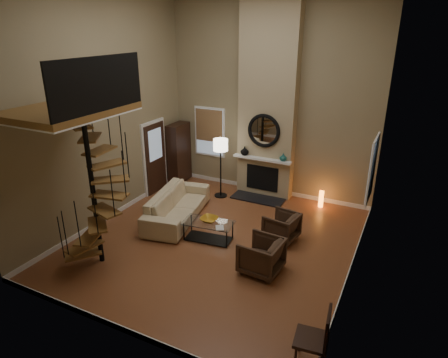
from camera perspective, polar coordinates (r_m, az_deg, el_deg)
The scene contains 32 objects.
ground at distance 9.20m, azimuth -1.13°, elevation -8.99°, with size 6.00×6.50×0.01m, color #9E5B33.
back_wall at distance 11.06m, azimuth 6.74°, elevation 11.47°, with size 6.00×0.02×5.50m, color #8F805C.
front_wall at distance 5.61m, azimuth -16.90°, elevation 0.44°, with size 6.00×0.02×5.50m, color #8F805C.
left_wall at distance 9.87m, azimuth -17.09°, elevation 9.43°, with size 0.02×6.50×5.50m, color #8F805C.
right_wall at distance 7.29m, azimuth 20.17°, elevation 4.91°, with size 0.02×6.50×5.50m, color #8F805C.
baseboard_back at distance 11.83m, azimuth 6.16°, elevation -1.47°, with size 6.00×0.02×0.12m, color white.
baseboard_front at distance 7.02m, azimuth -14.31°, elevation -20.45°, with size 6.00×0.02×0.12m, color white.
baseboard_left at distance 10.73m, azimuth -15.48°, elevation -4.72°, with size 0.02×6.50×0.12m, color white.
baseboard_right at distance 8.42m, azimuth 17.70°, elevation -12.84°, with size 0.02×6.50×0.12m, color white.
chimney_breast at distance 10.89m, azimuth 6.39°, elevation 11.32°, with size 1.60×0.38×5.50m, color tan.
hearth at distance 11.27m, azimuth 4.94°, elevation -2.86°, with size 1.50×0.60×0.04m, color black.
firebox at distance 11.31m, azimuth 5.57°, elevation 0.13°, with size 0.95×0.02×0.72m, color black.
mantel at distance 11.03m, azimuth 5.53°, elevation 2.89°, with size 1.70×0.18×0.06m, color white.
mirror_frame at distance 10.86m, azimuth 5.80°, elevation 6.98°, with size 0.94×0.94×0.10m, color black.
mirror_disc at distance 10.87m, azimuth 5.82°, elevation 7.00°, with size 0.80×0.80×0.01m, color white.
vase_left at distance 11.22m, azimuth 3.02°, elevation 4.11°, with size 0.24×0.24×0.25m, color black.
vase_right at distance 10.84m, azimuth 8.59°, elevation 3.15°, with size 0.20×0.20×0.21m, color #17514B.
window_back at distance 12.05m, azimuth -2.11°, elevation 6.95°, with size 1.02×0.06×1.52m.
window_right at distance 9.53m, azimuth 20.74°, elevation 1.50°, with size 0.06×1.02×1.52m.
entry_door at distance 11.61m, azimuth -10.03°, elevation 3.10°, with size 0.10×1.05×2.16m.
loft at distance 7.88m, azimuth -21.23°, elevation 9.60°, with size 1.70×2.20×1.09m.
spiral_stair at distance 8.10m, azimuth -18.53°, elevation -0.54°, with size 1.47×1.47×4.06m.
hutch at distance 12.28m, azimuth -6.56°, elevation 3.84°, with size 0.38×0.82×1.82m, color black.
sofa at distance 10.06m, azimuth -6.86°, elevation -3.74°, with size 2.47×0.96×0.72m, color #CCB88E.
armchair_near at distance 9.13m, azimuth 8.72°, elevation -6.92°, with size 0.69×0.71×0.65m, color #432C1E.
armchair_far at distance 8.02m, azimuth 5.92°, elevation -11.17°, with size 0.77×0.80×0.72m, color #432C1E.
coffee_table at distance 9.12m, azimuth -2.30°, elevation -7.23°, with size 1.22×0.73×0.44m.
bowl at distance 9.05m, azimuth -2.16°, elevation -5.91°, with size 0.40×0.40×0.10m, color gold.
book at distance 8.77m, azimuth -0.77°, elevation -7.13°, with size 0.18×0.24×0.02m, color gray.
floor_lamp at distance 10.95m, azimuth -0.50°, elevation 4.30°, with size 0.41×0.41×1.71m.
accent_lamp at distance 10.98m, azimuth 13.94°, elevation -2.83°, with size 0.13×0.13×0.46m, color orange.
side_chair at distance 6.19m, azimuth 13.49°, elevation -21.38°, with size 0.52×0.52×1.00m.
Camera 1 is at (3.69, -7.00, 4.70)m, focal length 31.44 mm.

